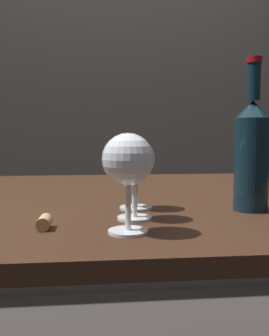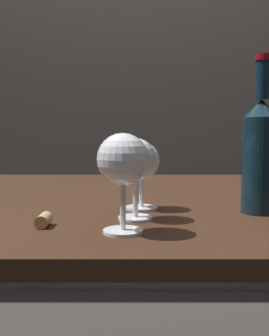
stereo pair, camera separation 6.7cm
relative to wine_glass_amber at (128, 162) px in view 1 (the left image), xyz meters
The scene contains 7 objects.
back_wall 1.67m from the wine_glass_amber, 89.62° to the left, with size 5.00×0.08×2.60m, color #59544F.
dining_table 0.41m from the wine_glass_amber, 88.33° to the left, with size 1.53×0.98×0.78m.
wine_glass_amber is the anchor object (origin of this frame).
wine_glass_white 0.10m from the wine_glass_amber, 78.08° to the left, with size 0.07×0.07×0.15m.
wine_glass_cabernet 0.19m from the wine_glass_amber, 80.27° to the left, with size 0.08×0.08×0.14m.
wine_bottle 0.30m from the wine_glass_amber, 29.80° to the left, with size 0.07×0.07×0.30m.
cork 0.17m from the wine_glass_amber, 163.69° to the left, with size 0.02×0.02×0.04m, color tan.
Camera 1 is at (-0.06, -0.94, 0.93)m, focal length 40.18 mm.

